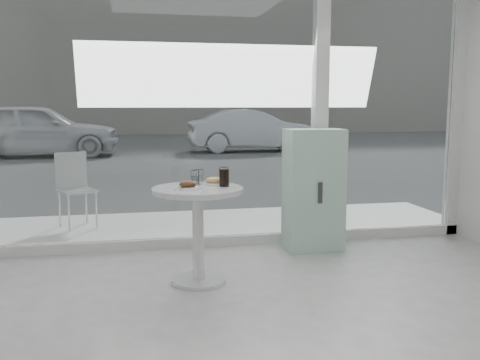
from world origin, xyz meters
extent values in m
cube|color=silver|center=(0.00, 3.00, 0.05)|extent=(5.00, 0.12, 0.10)
cube|color=silver|center=(2.44, 3.00, 1.50)|extent=(0.12, 0.12, 3.00)
cube|color=silver|center=(0.90, 3.00, 1.50)|extent=(0.14, 0.14, 3.00)
cube|color=white|center=(-0.77, 3.00, 1.40)|extent=(3.21, 0.02, 2.60)
cube|color=white|center=(1.67, 3.00, 1.40)|extent=(1.41, 0.02, 2.60)
cylinder|color=silver|center=(-0.50, 1.90, 0.01)|extent=(0.44, 0.44, 0.03)
cylinder|color=silver|center=(-0.50, 1.90, 0.37)|extent=(0.09, 0.09, 0.70)
cylinder|color=white|center=(-0.50, 1.90, 0.75)|extent=(0.72, 0.72, 0.04)
cube|color=white|center=(0.00, 3.80, 0.03)|extent=(5.60, 1.60, 0.05)
cube|color=#3A3A3A|center=(0.00, 16.00, 0.00)|extent=(40.00, 24.00, 0.00)
cube|color=gray|center=(0.00, 25.00, 4.00)|extent=(40.00, 2.00, 8.00)
cube|color=#92BAA6|center=(0.74, 2.68, 0.59)|extent=(0.55, 0.37, 1.18)
cube|color=#333333|center=(0.74, 2.49, 0.59)|extent=(0.04, 0.02, 0.20)
cylinder|color=silver|center=(-1.68, 3.70, 0.25)|extent=(0.02, 0.02, 0.41)
cylinder|color=silver|center=(-1.40, 3.83, 0.25)|extent=(0.02, 0.02, 0.41)
cylinder|color=silver|center=(-1.81, 3.98, 0.25)|extent=(0.02, 0.02, 0.41)
cylinder|color=silver|center=(-1.53, 4.11, 0.25)|extent=(0.02, 0.02, 0.41)
cube|color=silver|center=(-1.61, 3.90, 0.47)|extent=(0.48, 0.48, 0.03)
cube|color=silver|center=(-1.68, 4.06, 0.68)|extent=(0.34, 0.17, 0.41)
imported|color=silver|center=(-3.51, 13.32, 0.74)|extent=(4.41, 1.87, 1.49)
imported|color=#B1B3B9|center=(2.65, 13.77, 0.64)|extent=(3.89, 1.37, 1.28)
cylinder|color=silver|center=(-0.58, 1.84, 0.78)|extent=(0.22, 0.22, 0.01)
cube|color=white|center=(-0.56, 1.83, 0.79)|extent=(0.12, 0.11, 0.00)
ellipsoid|color=#351F0E|center=(-0.58, 1.84, 0.81)|extent=(0.13, 0.11, 0.06)
ellipsoid|color=#351F0E|center=(-0.55, 1.86, 0.81)|extent=(0.07, 0.06, 0.04)
cylinder|color=silver|center=(-0.34, 2.05, 0.78)|extent=(0.23, 0.23, 0.01)
torus|color=tan|center=(-0.34, 2.05, 0.80)|extent=(0.13, 0.13, 0.05)
cylinder|color=white|center=(-0.50, 2.10, 0.83)|extent=(0.07, 0.07, 0.11)
cylinder|color=white|center=(-0.50, 2.10, 0.80)|extent=(0.06, 0.06, 0.06)
cylinder|color=white|center=(-0.46, 2.12, 0.83)|extent=(0.07, 0.07, 0.12)
cylinder|color=white|center=(-0.46, 2.12, 0.80)|extent=(0.06, 0.06, 0.06)
cylinder|color=white|center=(-0.28, 1.93, 0.85)|extent=(0.08, 0.08, 0.15)
cylinder|color=black|center=(-0.28, 1.93, 0.84)|extent=(0.07, 0.07, 0.14)
camera|label=1|loc=(-1.00, -2.23, 1.41)|focal=40.00mm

